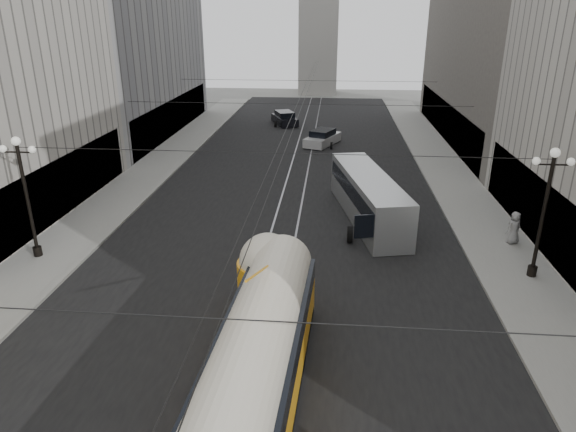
# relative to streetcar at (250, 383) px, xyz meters

# --- Properties ---
(road) EXTENTS (20.00, 85.00, 0.02)m
(road) POSITION_rel_streetcar_xyz_m (-0.50, 25.41, -1.77)
(road) COLOR black
(road) RESTS_ON ground
(sidewalk_left) EXTENTS (4.00, 72.00, 0.15)m
(sidewalk_left) POSITION_rel_streetcar_xyz_m (-12.50, 28.91, -1.69)
(sidewalk_left) COLOR gray
(sidewalk_left) RESTS_ON ground
(sidewalk_right) EXTENTS (4.00, 72.00, 0.15)m
(sidewalk_right) POSITION_rel_streetcar_xyz_m (11.50, 28.91, -1.69)
(sidewalk_right) COLOR gray
(sidewalk_right) RESTS_ON ground
(rail_left) EXTENTS (0.12, 85.00, 0.04)m
(rail_left) POSITION_rel_streetcar_xyz_m (-1.25, 25.41, -1.77)
(rail_left) COLOR gray
(rail_left) RESTS_ON ground
(rail_right) EXTENTS (0.12, 85.00, 0.04)m
(rail_right) POSITION_rel_streetcar_xyz_m (0.25, 25.41, -1.77)
(rail_right) COLOR gray
(rail_right) RESTS_ON ground
(lamppost_left_mid) EXTENTS (1.86, 0.44, 6.37)m
(lamppost_left_mid) POSITION_rel_streetcar_xyz_m (-13.10, 10.91, 1.98)
(lamppost_left_mid) COLOR black
(lamppost_left_mid) RESTS_ON sidewalk_left
(lamppost_right_mid) EXTENTS (1.86, 0.44, 6.37)m
(lamppost_right_mid) POSITION_rel_streetcar_xyz_m (12.10, 10.91, 1.98)
(lamppost_right_mid) COLOR black
(lamppost_right_mid) RESTS_ON sidewalk_right
(catenary) EXTENTS (25.00, 72.00, 0.23)m
(catenary) POSITION_rel_streetcar_xyz_m (-0.38, 24.40, 4.12)
(catenary) COLOR black
(catenary) RESTS_ON ground
(streetcar) EXTENTS (3.31, 16.48, 3.62)m
(streetcar) POSITION_rel_streetcar_xyz_m (0.00, 0.00, 0.00)
(streetcar) COLOR #FAA315
(streetcar) RESTS_ON ground
(city_bus) EXTENTS (4.58, 11.46, 2.83)m
(city_bus) POSITION_rel_streetcar_xyz_m (4.52, 18.16, -0.22)
(city_bus) COLOR #A8ACAD
(city_bus) RESTS_ON ground
(sedan_white_far) EXTENTS (3.70, 5.21, 1.52)m
(sedan_white_far) POSITION_rel_streetcar_xyz_m (1.22, 37.47, -1.08)
(sedan_white_far) COLOR silver
(sedan_white_far) RESTS_ON ground
(sedan_dark_far) EXTENTS (3.63, 5.21, 1.52)m
(sedan_dark_far) POSITION_rel_streetcar_xyz_m (-3.45, 47.20, -1.08)
(sedan_dark_far) COLOR black
(sedan_dark_far) RESTS_ON ground
(pedestrian_sidewalk_right) EXTENTS (1.05, 0.88, 1.84)m
(pedestrian_sidewalk_right) POSITION_rel_streetcar_xyz_m (12.35, 14.76, -0.70)
(pedestrian_sidewalk_right) COLOR gray
(pedestrian_sidewalk_right) RESTS_ON sidewalk_right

